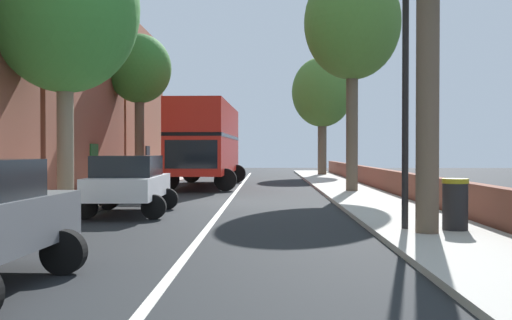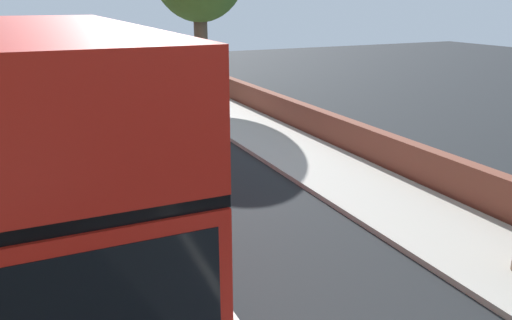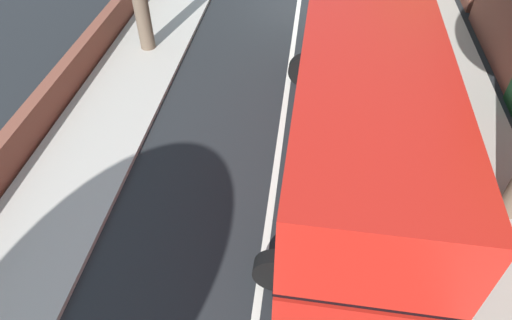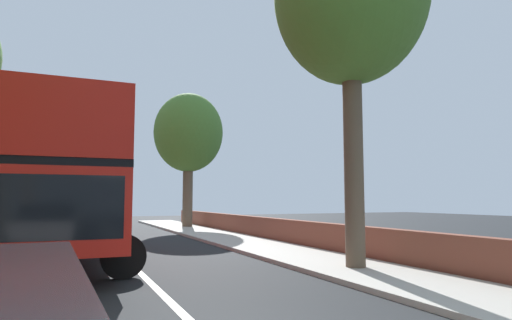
{
  "view_description": "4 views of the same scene",
  "coord_description": "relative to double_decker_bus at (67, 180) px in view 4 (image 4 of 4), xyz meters",
  "views": [
    {
      "loc": [
        1.38,
        -20.66,
        1.77
      ],
      "look_at": [
        0.9,
        3.71,
        1.4
      ],
      "focal_mm": 41.7,
      "sensor_mm": 36.0,
      "label": 1
    },
    {
      "loc": [
        -2.31,
        -0.49,
        4.45
      ],
      "look_at": [
        0.73,
        5.96,
        2.13
      ],
      "focal_mm": 34.56,
      "sensor_mm": 36.0,
      "label": 2
    },
    {
      "loc": [
        -0.52,
        17.29,
        7.88
      ],
      "look_at": [
        0.34,
        10.62,
        1.47
      ],
      "focal_mm": 31.45,
      "sensor_mm": 36.0,
      "label": 3
    },
    {
      "loc": [
        -1.76,
        -4.73,
        1.78
      ],
      "look_at": [
        2.32,
        4.43,
        2.7
      ],
      "focal_mm": 30.21,
      "sensor_mm": 36.0,
      "label": 4
    }
  ],
  "objects": [
    {
      "name": "street_tree_right_3",
      "position": [
        6.93,
        12.32,
        3.53
      ],
      "size": [
        4.29,
        4.29,
        8.29
      ],
      "color": "brown",
      "rests_on": "sidewalk_right"
    },
    {
      "name": "double_decker_bus",
      "position": [
        0.0,
        0.0,
        0.0
      ],
      "size": [
        3.7,
        10.47,
        4.06
      ],
      "color": "red",
      "rests_on": "ground"
    }
  ]
}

